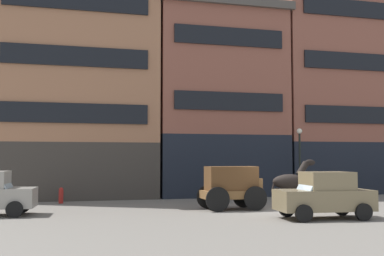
% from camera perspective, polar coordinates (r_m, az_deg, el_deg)
% --- Properties ---
extents(ground_plane, '(120.00, 120.00, 0.00)m').
position_cam_1_polar(ground_plane, '(21.63, 10.43, -9.91)').
color(ground_plane, slate).
extents(building_far_left, '(9.99, 7.35, 16.43)m').
position_cam_1_polar(building_far_left, '(30.43, -13.92, 7.60)').
color(building_far_left, '#38332D').
rests_on(building_far_left, ground_plane).
extents(building_center_left, '(8.63, 7.35, 12.17)m').
position_cam_1_polar(building_center_left, '(31.42, 2.60, 3.21)').
color(building_center_left, black).
rests_on(building_center_left, ground_plane).
extents(building_center_right, '(9.80, 7.35, 17.80)m').
position_cam_1_polar(building_center_right, '(35.41, 16.57, 7.19)').
color(building_center_right, black).
rests_on(building_center_right, ground_plane).
extents(cargo_wagon, '(2.94, 1.58, 1.98)m').
position_cam_1_polar(cargo_wagon, '(21.71, 4.94, -6.89)').
color(cargo_wagon, brown).
rests_on(cargo_wagon, ground_plane).
extents(draft_horse, '(2.35, 0.65, 2.30)m').
position_cam_1_polar(draft_horse, '(22.83, 11.99, -6.35)').
color(draft_horse, black).
rests_on(draft_horse, ground_plane).
extents(sedan_light, '(3.80, 2.07, 1.83)m').
position_cam_1_polar(sedan_light, '(19.21, 15.87, -7.90)').
color(sedan_light, '#7A6B4C').
rests_on(sedan_light, ground_plane).
extents(pedestrian_officer, '(0.41, 0.41, 1.79)m').
position_cam_1_polar(pedestrian_officer, '(25.40, 3.77, -6.79)').
color(pedestrian_officer, black).
rests_on(pedestrian_officer, ground_plane).
extents(streetlamp_curbside, '(0.32, 0.32, 4.12)m').
position_cam_1_polar(streetlamp_curbside, '(28.46, 13.02, -2.96)').
color(streetlamp_curbside, black).
rests_on(streetlamp_curbside, ground_plane).
extents(fire_hydrant_curbside, '(0.24, 0.24, 0.83)m').
position_cam_1_polar(fire_hydrant_curbside, '(25.53, -15.70, -7.89)').
color(fire_hydrant_curbside, maroon).
rests_on(fire_hydrant_curbside, ground_plane).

